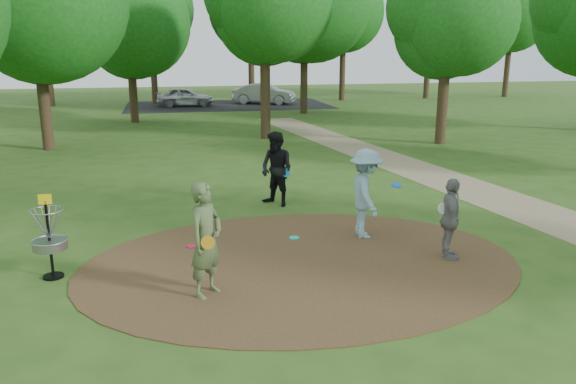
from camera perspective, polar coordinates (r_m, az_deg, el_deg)
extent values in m
plane|color=#2D5119|center=(10.78, 1.38, -7.24)|extent=(100.00, 100.00, 0.00)
cylinder|color=#47301C|center=(10.78, 1.38, -7.19)|extent=(8.40, 8.40, 0.02)
cube|color=#8C7A5B|center=(15.25, 23.91, -1.92)|extent=(7.55, 39.89, 0.01)
cube|color=black|center=(40.16, -6.10, 8.77)|extent=(14.00, 8.00, 0.01)
imported|color=#4E6239|center=(9.23, -8.32, -4.84)|extent=(0.81, 0.83, 1.93)
cylinder|color=orange|center=(8.95, -8.16, -5.10)|extent=(0.22, 0.06, 0.22)
imported|color=#80ADC0|center=(12.06, 7.88, -0.17)|extent=(0.81, 1.30, 1.93)
cylinder|color=blue|center=(12.24, 10.95, 0.70)|extent=(0.25, 0.25, 0.08)
imported|color=black|center=(14.39, -1.16, 2.34)|extent=(1.15, 1.18, 1.92)
cylinder|color=#0C87D9|center=(14.44, -0.21, 1.96)|extent=(0.23, 0.12, 0.22)
imported|color=gray|center=(11.19, 16.16, -2.67)|extent=(0.66, 1.01, 1.60)
cylinder|color=white|center=(11.06, 15.47, -1.62)|extent=(0.23, 0.09, 0.22)
cylinder|color=#1AD0CA|center=(12.08, 0.64, -4.66)|extent=(0.22, 0.22, 0.02)
cylinder|color=#B8123D|center=(11.74, -9.81, -5.45)|extent=(0.22, 0.22, 0.02)
imported|color=#B7BAC0|center=(39.68, -10.44, 9.49)|extent=(3.89, 1.65, 1.31)
imported|color=#9F9FA6|center=(40.74, -2.44, 9.94)|extent=(4.64, 3.22, 1.45)
cylinder|color=black|center=(10.77, -23.06, -4.66)|extent=(0.05, 0.05, 1.35)
cylinder|color=black|center=(10.99, -22.72, -7.90)|extent=(0.36, 0.36, 0.04)
cylinder|color=gray|center=(10.78, -23.03, -4.94)|extent=(0.60, 0.60, 0.16)
torus|color=gray|center=(10.76, -23.07, -4.54)|extent=(0.63, 0.63, 0.03)
torus|color=gray|center=(10.60, -23.36, -1.72)|extent=(0.58, 0.58, 0.02)
cube|color=yellow|center=(10.55, -23.47, -0.68)|extent=(0.22, 0.02, 0.18)
cylinder|color=#332316|center=(24.25, -23.54, 8.40)|extent=(0.44, 0.44, 3.80)
sphere|color=#164F15|center=(24.21, -24.44, 16.92)|extent=(6.26, 6.26, 6.26)
cylinder|color=#332316|center=(25.18, -2.32, 10.20)|extent=(0.44, 0.44, 4.18)
sphere|color=#164F15|center=(25.15, -2.41, 17.99)|extent=(4.84, 4.84, 4.84)
cylinder|color=#332316|center=(24.63, 15.44, 8.93)|extent=(0.44, 0.44, 3.61)
sphere|color=#164F15|center=(24.54, 15.93, 16.01)|extent=(4.51, 4.51, 4.51)
cylinder|color=#332316|center=(31.84, -15.47, 9.92)|extent=(0.44, 0.44, 3.42)
sphere|color=#164F15|center=(31.77, -15.88, 15.78)|extent=(5.62, 5.62, 5.62)
cylinder|color=#332316|center=(34.80, 1.63, 11.57)|extent=(0.44, 0.44, 4.37)
sphere|color=#164F15|center=(34.82, 1.69, 18.31)|extent=(6.94, 6.94, 6.94)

